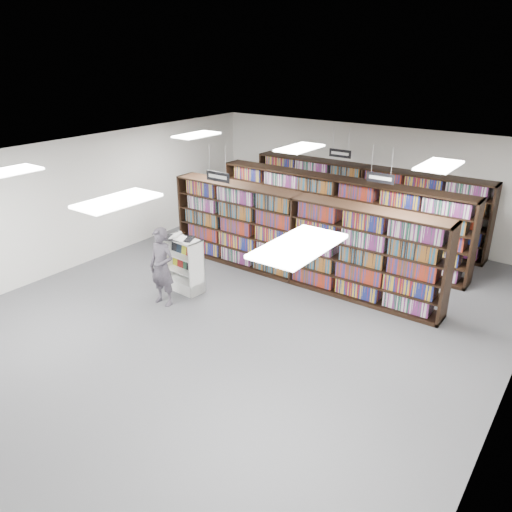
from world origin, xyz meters
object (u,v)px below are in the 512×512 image
Objects in this scene: open_book at (178,237)px; endcap_display at (185,272)px; bookshelf_row_near at (297,239)px; shopper at (162,267)px.

endcap_display is at bearing 20.71° from open_book.
bookshelf_row_near is at bearing 51.38° from endcap_display.
open_book reaches higher than endcap_display.
bookshelf_row_near reaches higher than endcap_display.
bookshelf_row_near reaches higher than open_book.
bookshelf_row_near is 2.69m from endcap_display.
bookshelf_row_near is at bearing 55.13° from shopper.
open_book is 0.84m from shopper.
open_book is at bearing -133.02° from bookshelf_row_near.
endcap_display is (-1.79, -1.92, -0.60)m from bookshelf_row_near.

